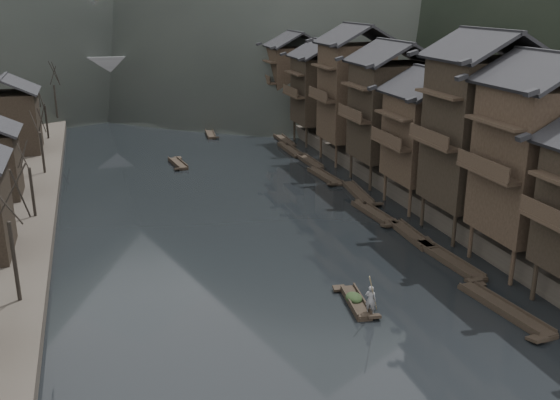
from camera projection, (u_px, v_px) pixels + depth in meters
name	position (u px, v px, depth m)	size (l,w,h in m)	color
water	(291.00, 291.00, 40.44)	(300.00, 300.00, 0.00)	black
right_bank	(442.00, 127.00, 86.19)	(40.00, 200.00, 1.80)	#2D2823
stilt_houses	(401.00, 98.00, 59.76)	(9.00, 67.60, 16.14)	black
bare_trees	(30.00, 132.00, 57.89)	(3.71, 71.80, 7.41)	black
moored_sampans	(352.00, 193.00, 59.71)	(2.87, 55.69, 0.47)	black
midriver_boats	(185.00, 137.00, 83.41)	(8.11, 31.95, 0.45)	black
stone_bridge	(159.00, 78.00, 104.26)	(40.00, 6.00, 9.00)	#4C4C4F
hero_sampan	(356.00, 302.00, 38.53)	(1.54, 4.69, 0.43)	black
cargo_heap	(354.00, 293.00, 38.55)	(1.02, 1.33, 0.61)	black
boatman	(371.00, 296.00, 36.78)	(0.66, 0.43, 1.82)	slate
bamboo_pole	(376.00, 252.00, 35.96)	(0.06, 0.06, 4.60)	#8C7A51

